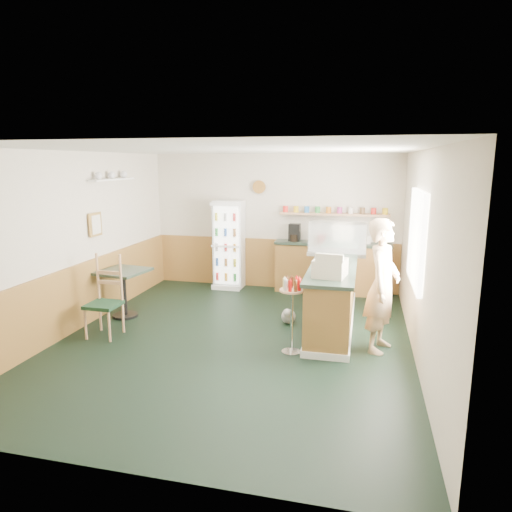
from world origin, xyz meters
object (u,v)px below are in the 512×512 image
(condiment_stand, at_px, (292,303))
(cafe_chair, at_px, (106,293))
(display_case, at_px, (337,239))
(cash_register, at_px, (330,268))
(cafe_table, at_px, (124,284))
(drinks_fridge, at_px, (229,245))
(shopkeeper, at_px, (382,286))

(condiment_stand, bearing_deg, cafe_chair, 178.80)
(display_case, relative_size, cash_register, 2.20)
(cafe_table, relative_size, cafe_chair, 0.69)
(condiment_stand, bearing_deg, display_case, 76.21)
(display_case, relative_size, condiment_stand, 0.93)
(display_case, bearing_deg, cafe_table, -162.49)
(drinks_fridge, relative_size, cash_register, 4.10)
(cafe_table, height_order, cafe_chair, cafe_chair)
(display_case, xyz_separation_m, condiment_stand, (-0.46, -1.89, -0.58))
(display_case, xyz_separation_m, cafe_chair, (-3.25, -1.83, -0.65))
(cash_register, bearing_deg, display_case, 99.08)
(drinks_fridge, xyz_separation_m, condiment_stand, (1.77, -2.99, -0.19))
(condiment_stand, xyz_separation_m, cafe_table, (-2.94, 0.82, -0.14))
(cafe_chair, bearing_deg, condiment_stand, -1.20)
(cash_register, distance_m, cafe_table, 3.48)
(drinks_fridge, relative_size, display_case, 1.86)
(condiment_stand, distance_m, cafe_table, 3.05)
(shopkeeper, height_order, condiment_stand, shopkeeper)
(condiment_stand, height_order, cafe_table, condiment_stand)
(shopkeeper, relative_size, cafe_table, 2.19)
(cafe_chair, bearing_deg, drinks_fridge, 70.91)
(cash_register, xyz_separation_m, cafe_chair, (-3.25, -0.28, -0.50))
(condiment_stand, distance_m, cafe_chair, 2.79)
(cash_register, relative_size, shopkeeper, 0.24)
(shopkeeper, distance_m, cafe_table, 4.14)
(cafe_chair, bearing_deg, cafe_table, 101.21)
(drinks_fridge, height_order, cafe_table, drinks_fridge)
(cash_register, height_order, condiment_stand, cash_register)
(drinks_fridge, bearing_deg, cash_register, -49.86)
(cafe_chair, bearing_deg, cash_register, 4.98)
(drinks_fridge, height_order, condiment_stand, drinks_fridge)
(condiment_stand, bearing_deg, drinks_fridge, 120.63)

